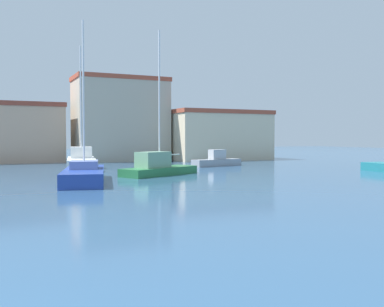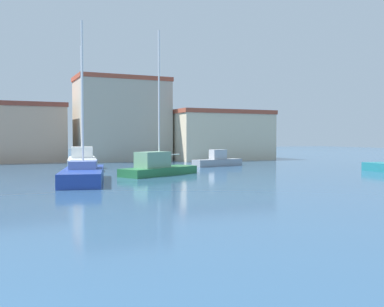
{
  "view_description": "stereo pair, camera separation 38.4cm",
  "coord_description": "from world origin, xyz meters",
  "px_view_note": "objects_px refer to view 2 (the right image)",
  "views": [
    {
      "loc": [
        2.27,
        -5.72,
        2.88
      ],
      "look_at": [
        17.35,
        26.22,
        1.52
      ],
      "focal_mm": 40.96,
      "sensor_mm": 36.0,
      "label": 1
    },
    {
      "loc": [
        2.61,
        -5.88,
        2.88
      ],
      "look_at": [
        17.35,
        26.22,
        1.52
      ],
      "focal_mm": 40.96,
      "sensor_mm": 36.0,
      "label": 2
    }
  ],
  "objects_px": {
    "motorboat_grey_outer_mooring": "(218,161)",
    "sailboat_blue_far_right": "(83,174)",
    "sailboat_white_mid_harbor": "(82,161)",
    "sailboat_green_center_channel": "(157,166)"
  },
  "relations": [
    {
      "from": "sailboat_white_mid_harbor",
      "to": "sailboat_green_center_channel",
      "type": "bearing_deg",
      "value": -66.71
    },
    {
      "from": "sailboat_white_mid_harbor",
      "to": "sailboat_blue_far_right",
      "type": "bearing_deg",
      "value": -100.23
    },
    {
      "from": "sailboat_white_mid_harbor",
      "to": "sailboat_blue_far_right",
      "type": "distance_m",
      "value": 11.81
    },
    {
      "from": "motorboat_grey_outer_mooring",
      "to": "sailboat_blue_far_right",
      "type": "relative_size",
      "value": 0.53
    },
    {
      "from": "sailboat_white_mid_harbor",
      "to": "motorboat_grey_outer_mooring",
      "type": "xyz_separation_m",
      "value": [
        12.75,
        -1.88,
        -0.17
      ]
    },
    {
      "from": "sailboat_green_center_channel",
      "to": "sailboat_blue_far_right",
      "type": "height_order",
      "value": "sailboat_green_center_channel"
    },
    {
      "from": "sailboat_blue_far_right",
      "to": "sailboat_white_mid_harbor",
      "type": "bearing_deg",
      "value": 79.77
    },
    {
      "from": "sailboat_green_center_channel",
      "to": "motorboat_grey_outer_mooring",
      "type": "relative_size",
      "value": 1.99
    },
    {
      "from": "sailboat_white_mid_harbor",
      "to": "sailboat_blue_far_right",
      "type": "height_order",
      "value": "sailboat_white_mid_harbor"
    },
    {
      "from": "sailboat_white_mid_harbor",
      "to": "motorboat_grey_outer_mooring",
      "type": "relative_size",
      "value": 2.01
    }
  ]
}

